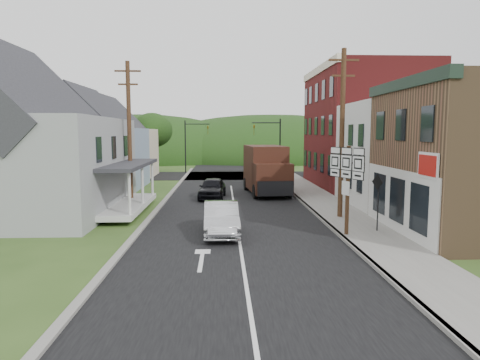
{
  "coord_description": "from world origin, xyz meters",
  "views": [
    {
      "loc": [
        -0.7,
        -18.97,
        4.68
      ],
      "look_at": [
        0.19,
        3.12,
        2.2
      ],
      "focal_mm": 32.0,
      "sensor_mm": 36.0,
      "label": 1
    }
  ],
  "objects": [
    {
      "name": "utility_pole_right",
      "position": [
        5.6,
        3.5,
        4.66
      ],
      "size": [
        1.6,
        0.26,
        9.0
      ],
      "color": "#472D19",
      "rests_on": "ground"
    },
    {
      "name": "sidewalk_right",
      "position": [
        5.9,
        8.0,
        0.07
      ],
      "size": [
        2.8,
        55.0,
        0.15
      ],
      "primitive_type": "cube",
      "color": "slate",
      "rests_on": "ground"
    },
    {
      "name": "curb_right",
      "position": [
        4.55,
        8.0,
        0.07
      ],
      "size": [
        0.2,
        55.0,
        0.15
      ],
      "primitive_type": "cube",
      "color": "slate",
      "rests_on": "ground"
    },
    {
      "name": "traffic_signal_left",
      "position": [
        -4.3,
        30.5,
        3.76
      ],
      "size": [
        2.87,
        0.2,
        6.0
      ],
      "color": "black",
      "rests_on": "ground"
    },
    {
      "name": "traffic_signal_right",
      "position": [
        4.3,
        23.5,
        3.76
      ],
      "size": [
        2.87,
        0.2,
        6.0
      ],
      "color": "black",
      "rests_on": "ground"
    },
    {
      "name": "storefront_red",
      "position": [
        11.3,
        17.0,
        5.0
      ],
      "size": [
        8.0,
        12.0,
        10.0
      ],
      "primitive_type": "cube",
      "color": "maroon",
      "rests_on": "ground"
    },
    {
      "name": "route_sign_cluster",
      "position": [
        4.75,
        -0.52,
        2.7
      ],
      "size": [
        0.93,
        2.11,
        3.94
      ],
      "rotation": [
        0.0,
        0.0,
        0.39
      ],
      "color": "#472D19",
      "rests_on": "sidewalk_right"
    },
    {
      "name": "cross_road",
      "position": [
        0.0,
        27.0,
        0.0
      ],
      "size": [
        60.0,
        9.0,
        0.02
      ],
      "primitive_type": "cube",
      "color": "black",
      "rests_on": "ground"
    },
    {
      "name": "ground",
      "position": [
        0.0,
        0.0,
        0.0
      ],
      "size": [
        120.0,
        120.0,
        0.0
      ],
      "primitive_type": "plane",
      "color": "#2D4719",
      "rests_on": "ground"
    },
    {
      "name": "tree_left_c",
      "position": [
        -19.0,
        20.0,
        5.94
      ],
      "size": [
        5.8,
        5.8,
        8.41
      ],
      "color": "#382616",
      "rests_on": "ground"
    },
    {
      "name": "dark_sedan",
      "position": [
        -1.45,
        11.07,
        0.73
      ],
      "size": [
        2.08,
        4.41,
        1.46
      ],
      "primitive_type": "imported",
      "rotation": [
        0.0,
        0.0,
        -0.08
      ],
      "color": "black",
      "rests_on": "ground"
    },
    {
      "name": "forested_ridge",
      "position": [
        0.0,
        55.0,
        0.0
      ],
      "size": [
        90.0,
        30.0,
        16.0
      ],
      "primitive_type": "ellipsoid",
      "color": "black",
      "rests_on": "ground"
    },
    {
      "name": "house_cream",
      "position": [
        -11.5,
        26.0,
        3.69
      ],
      "size": [
        7.14,
        8.16,
        7.28
      ],
      "color": "beige",
      "rests_on": "ground"
    },
    {
      "name": "delivery_van",
      "position": [
        2.58,
        13.06,
        1.85
      ],
      "size": [
        3.2,
        6.73,
        3.65
      ],
      "rotation": [
        0.0,
        0.0,
        0.09
      ],
      "color": "black",
      "rests_on": "ground"
    },
    {
      "name": "utility_pole_left",
      "position": [
        -6.5,
        8.0,
        4.66
      ],
      "size": [
        1.6,
        0.26,
        9.0
      ],
      "color": "#472D19",
      "rests_on": "ground"
    },
    {
      "name": "silver_sedan",
      "position": [
        -0.78,
        0.3,
        0.73
      ],
      "size": [
        1.68,
        4.47,
        1.46
      ],
      "primitive_type": "imported",
      "rotation": [
        0.0,
        0.0,
        0.03
      ],
      "color": "silver",
      "rests_on": "ground"
    },
    {
      "name": "road",
      "position": [
        0.0,
        10.0,
        0.0
      ],
      "size": [
        9.0,
        90.0,
        0.02
      ],
      "primitive_type": "cube",
      "color": "black",
      "rests_on": "ground"
    },
    {
      "name": "curb_left",
      "position": [
        -4.65,
        8.0,
        0.06
      ],
      "size": [
        0.3,
        55.0,
        0.12
      ],
      "primitive_type": "cube",
      "color": "slate",
      "rests_on": "ground"
    },
    {
      "name": "tree_left_d",
      "position": [
        -9.0,
        32.0,
        4.88
      ],
      "size": [
        4.8,
        4.8,
        6.94
      ],
      "color": "#382616",
      "rests_on": "ground"
    },
    {
      "name": "warning_sign",
      "position": [
        6.39,
        0.13,
        1.82
      ],
      "size": [
        0.27,
        0.68,
        2.62
      ],
      "rotation": [
        0.0,
        0.0,
        0.36
      ],
      "color": "black",
      "rests_on": "sidewalk_right"
    },
    {
      "name": "house_blue",
      "position": [
        -11.0,
        17.0,
        3.69
      ],
      "size": [
        7.14,
        8.16,
        7.28
      ],
      "color": "#8191B0",
      "rests_on": "ground"
    },
    {
      "name": "storefront_white",
      "position": [
        11.3,
        7.5,
        3.25
      ],
      "size": [
        8.0,
        7.0,
        6.5
      ],
      "primitive_type": "cube",
      "color": "silver",
      "rests_on": "ground"
    },
    {
      "name": "house_gray",
      "position": [
        -12.0,
        6.0,
        4.23
      ],
      "size": [
        10.2,
        12.24,
        8.35
      ],
      "color": "#95979A",
      "rests_on": "ground"
    }
  ]
}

